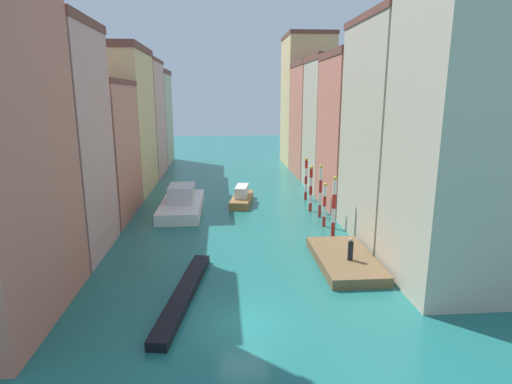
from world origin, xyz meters
name	(u,v)px	position (x,y,z in m)	size (l,w,h in m)	color
ground_plane	(231,203)	(0.00, 24.50, 0.00)	(154.00, 154.00, 0.00)	#1E6B66
building_left_1	(45,141)	(-13.20, 11.03, 8.23)	(7.43, 8.12, 16.44)	tan
building_left_2	(90,150)	(-13.20, 20.54, 6.40)	(7.43, 10.21, 12.77)	#C6705B
building_left_3	(117,121)	(-13.20, 31.48, 8.45)	(7.43, 11.68, 16.88)	#DBB77A
building_left_4	(136,118)	(-13.20, 42.63, 8.18)	(7.43, 9.86, 16.34)	tan
building_left_5	(148,118)	(-13.20, 52.59, 7.73)	(7.43, 9.47, 15.42)	#BCB299
building_right_0	(471,123)	(13.20, 3.61, 9.86)	(7.43, 7.36, 19.68)	#BCB299
building_right_1	(403,132)	(13.20, 12.35, 8.62)	(7.43, 9.77, 17.21)	#BCB299
building_right_2	(362,131)	(13.20, 22.02, 7.81)	(7.43, 8.87, 15.60)	#C6705B
building_right_3	(339,124)	(13.20, 30.63, 7.99)	(7.43, 8.30, 15.94)	#BCB299
building_right_4	(320,119)	(13.20, 40.21, 8.02)	(7.43, 10.24, 16.00)	#C6705B
building_right_5	(307,101)	(13.20, 50.34, 10.45)	(7.43, 10.04, 20.89)	#DBB77A
waterfront_dock	(344,260)	(7.38, 7.09, 0.33)	(3.76, 7.79, 0.66)	brown
person_on_dock	(351,250)	(7.48, 6.23, 1.38)	(0.36, 0.36, 1.54)	black
mooring_pole_0	(334,206)	(8.13, 12.99, 2.58)	(0.35, 0.35, 5.04)	red
mooring_pole_1	(325,204)	(8.00, 15.54, 2.03)	(0.31, 0.31, 3.96)	red
mooring_pole_2	(320,191)	(8.30, 18.49, 2.58)	(0.29, 0.29, 5.07)	red
mooring_pole_3	(311,188)	(7.83, 20.60, 2.36)	(0.36, 0.36, 4.62)	red
mooring_pole_4	(306,178)	(8.30, 25.31, 2.42)	(0.33, 0.33, 4.73)	red
vaporetto_white	(182,203)	(-5.02, 21.63, 0.86)	(4.03, 10.32, 2.67)	white
gondola_black	(184,294)	(-3.24, 3.05, 0.26)	(2.67, 10.63, 0.51)	black
motorboat_0	(242,197)	(1.13, 24.26, 0.70)	(2.92, 6.35, 1.92)	olive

